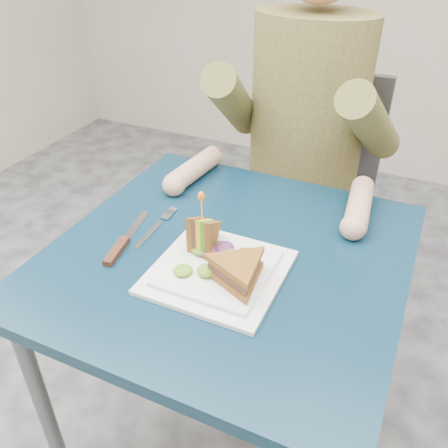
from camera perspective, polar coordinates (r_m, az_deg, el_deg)
The scene contains 13 objects.
ground at distance 1.59m, azimuth 0.37°, elevation -24.80°, with size 4.00×4.00×0.00m, color #4A4A4C.
table at distance 1.09m, azimuth 0.49°, elevation -6.68°, with size 0.75×0.75×0.73m.
chair at distance 1.66m, azimuth 9.90°, elevation 3.94°, with size 0.42×0.40×0.93m.
diner at distance 1.41m, azimuth 10.07°, elevation 15.11°, with size 0.54×0.59×0.74m.
plate at distance 0.97m, azimuth -0.71°, elevation -5.61°, with size 0.26×0.26×0.02m.
sandwich_flat at distance 0.91m, azimuth 1.73°, elevation -5.69°, with size 0.19×0.19×0.05m.
sandwich_upright at distance 1.00m, azimuth -2.60°, elevation -1.22°, with size 0.08×0.12×0.12m.
fork at distance 1.12m, azimuth -8.27°, elevation -0.44°, with size 0.02×0.18×0.01m.
knife at distance 1.07m, azimuth -12.36°, elevation -2.60°, with size 0.06×0.22×0.02m.
toothpick at distance 0.96m, azimuth -2.70°, elevation 1.90°, with size 0.00×0.00×0.06m, color tan.
toothpick_frill at distance 0.95m, azimuth -2.74°, elevation 3.34°, with size 0.01×0.01×0.02m, color orange.
lettuce_spill at distance 0.96m, azimuth -0.19°, elevation -4.38°, with size 0.15×0.13×0.02m, color #337A14, non-canonical shape.
onion_ring at distance 0.95m, azimuth 0.23°, elevation -4.47°, with size 0.04×0.04×0.01m, color #9E4C7A.
Camera 1 is at (0.34, -0.75, 1.36)m, focal length 38.00 mm.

